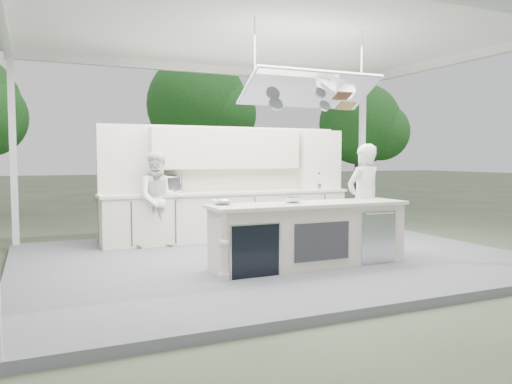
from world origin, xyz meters
name	(u,v)px	position (x,y,z in m)	size (l,w,h in m)	color
ground	(271,263)	(0.00, 0.00, 0.00)	(90.00, 90.00, 0.00)	#4A5A3E
stage_deck	(271,259)	(0.00, 0.00, 0.06)	(8.00, 6.00, 0.12)	#595A5E
tent	(272,35)	(0.00, -0.01, 3.71)	(8.20, 6.20, 3.86)	white
demo_island	(309,234)	(0.18, -0.91, 0.60)	(3.10, 0.79, 0.95)	beige
back_counter	(230,215)	(0.00, 1.90, 0.60)	(5.08, 0.72, 0.95)	beige
back_wall_unit	(246,166)	(0.44, 2.11, 1.57)	(5.05, 0.48, 2.25)	beige
tree_cluster	(142,112)	(-0.16, 9.77, 3.29)	(19.55, 9.40, 5.85)	#4F3727
head_chef	(364,200)	(1.44, -0.55, 1.04)	(0.67, 0.44, 1.85)	white
sous_chef	(159,199)	(-1.50, 1.55, 0.99)	(0.85, 0.66, 1.75)	silver
toaster_oven	(164,184)	(-1.29, 2.08, 1.23)	(0.58, 0.39, 0.32)	silver
bowl_large	(222,202)	(-1.10, -0.65, 1.11)	(0.29, 0.29, 0.07)	silver
bowl_small	(293,200)	(-0.03, -0.79, 1.11)	(0.26, 0.26, 0.08)	silver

